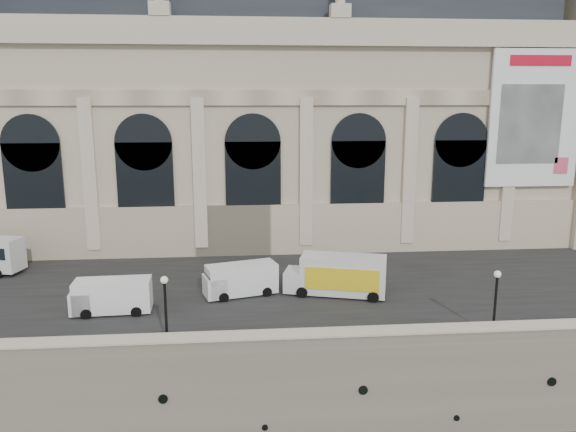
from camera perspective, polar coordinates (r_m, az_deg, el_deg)
name	(u,v)px	position (r m, az deg, el deg)	size (l,w,h in m)	color
quay	(285,249)	(68.31, -0.35, -3.33)	(160.00, 70.00, 6.00)	gray
street	(304,280)	(47.42, 1.68, -6.48)	(160.00, 24.00, 0.06)	#2D2D2D
parapet	(330,341)	(34.84, 4.26, -12.51)	(160.00, 1.40, 1.21)	gray
museum	(232,110)	(61.56, -5.71, 10.70)	(69.00, 18.70, 29.10)	beige
van_b	(237,280)	(43.57, -5.17, -6.51)	(5.90, 3.52, 2.47)	white
van_c	(108,296)	(42.02, -17.82, -7.78)	(5.58, 2.48, 2.45)	white
box_truck	(337,275)	(43.66, 5.05, -6.04)	(8.12, 4.47, 3.12)	silver
lamp_left	(166,312)	(35.36, -12.31, -9.51)	(0.46, 0.46, 4.53)	black
lamp_right	(495,304)	(38.28, 20.30, -8.41)	(0.45, 0.45, 4.41)	black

